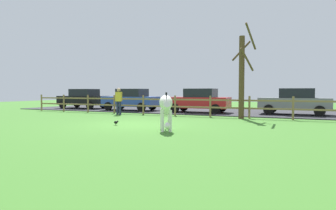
{
  "coord_description": "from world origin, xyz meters",
  "views": [
    {
      "loc": [
        6.79,
        -11.36,
        1.47
      ],
      "look_at": [
        1.31,
        0.58,
        0.85
      ],
      "focal_mm": 32.35,
      "sensor_mm": 36.0,
      "label": 1
    }
  ],
  "objects_px": {
    "bare_tree": "(242,74)",
    "crow_on_grass": "(116,122)",
    "parked_car_red": "(199,100)",
    "zebra": "(166,106)",
    "parked_car_blue": "(131,99)",
    "parked_car_grey": "(295,101)",
    "visitor_near_fence": "(119,100)",
    "parked_car_black": "(83,98)"
  },
  "relations": [
    {
      "from": "bare_tree",
      "to": "crow_on_grass",
      "type": "xyz_separation_m",
      "value": [
        -4.25,
        -5.39,
        -2.2
      ]
    },
    {
      "from": "crow_on_grass",
      "to": "parked_car_red",
      "type": "relative_size",
      "value": 0.05
    },
    {
      "from": "zebra",
      "to": "crow_on_grass",
      "type": "bearing_deg",
      "value": 164.97
    },
    {
      "from": "zebra",
      "to": "crow_on_grass",
      "type": "distance_m",
      "value": 2.89
    },
    {
      "from": "crow_on_grass",
      "to": "parked_car_blue",
      "type": "distance_m",
      "value": 9.14
    },
    {
      "from": "bare_tree",
      "to": "parked_car_grey",
      "type": "bearing_deg",
      "value": 53.85
    },
    {
      "from": "zebra",
      "to": "parked_car_grey",
      "type": "height_order",
      "value": "parked_car_grey"
    },
    {
      "from": "crow_on_grass",
      "to": "visitor_near_fence",
      "type": "xyz_separation_m",
      "value": [
        -3.11,
        4.84,
        0.78
      ]
    },
    {
      "from": "bare_tree",
      "to": "zebra",
      "type": "relative_size",
      "value": 2.77
    },
    {
      "from": "zebra",
      "to": "bare_tree",
      "type": "bearing_deg",
      "value": 75.63
    },
    {
      "from": "crow_on_grass",
      "to": "parked_car_black",
      "type": "xyz_separation_m",
      "value": [
        -9.08,
        8.65,
        0.72
      ]
    },
    {
      "from": "parked_car_grey",
      "to": "parked_car_black",
      "type": "bearing_deg",
      "value": -179.53
    },
    {
      "from": "parked_car_grey",
      "to": "parked_car_blue",
      "type": "bearing_deg",
      "value": -176.32
    },
    {
      "from": "parked_car_blue",
      "to": "bare_tree",
      "type": "bearing_deg",
      "value": -17.57
    },
    {
      "from": "bare_tree",
      "to": "parked_car_blue",
      "type": "height_order",
      "value": "bare_tree"
    },
    {
      "from": "parked_car_red",
      "to": "visitor_near_fence",
      "type": "relative_size",
      "value": 2.46
    },
    {
      "from": "zebra",
      "to": "parked_car_black",
      "type": "relative_size",
      "value": 0.44
    },
    {
      "from": "zebra",
      "to": "parked_car_grey",
      "type": "distance_m",
      "value": 10.33
    },
    {
      "from": "crow_on_grass",
      "to": "parked_car_grey",
      "type": "distance_m",
      "value": 11.09
    },
    {
      "from": "parked_car_blue",
      "to": "parked_car_red",
      "type": "relative_size",
      "value": 1.0
    },
    {
      "from": "zebra",
      "to": "parked_car_red",
      "type": "bearing_deg",
      "value": 101.11
    },
    {
      "from": "bare_tree",
      "to": "zebra",
      "type": "distance_m",
      "value": 6.46
    },
    {
      "from": "zebra",
      "to": "parked_car_black",
      "type": "xyz_separation_m",
      "value": [
        -11.77,
        9.37,
        -0.08
      ]
    },
    {
      "from": "bare_tree",
      "to": "parked_car_grey",
      "type": "relative_size",
      "value": 1.21
    },
    {
      "from": "visitor_near_fence",
      "to": "parked_car_blue",
      "type": "bearing_deg",
      "value": 109.12
    },
    {
      "from": "parked_car_grey",
      "to": "visitor_near_fence",
      "type": "relative_size",
      "value": 2.45
    },
    {
      "from": "parked_car_blue",
      "to": "parked_car_black",
      "type": "bearing_deg",
      "value": 173.24
    },
    {
      "from": "crow_on_grass",
      "to": "parked_car_black",
      "type": "relative_size",
      "value": 0.05
    },
    {
      "from": "parked_car_grey",
      "to": "zebra",
      "type": "bearing_deg",
      "value": -113.05
    },
    {
      "from": "crow_on_grass",
      "to": "parked_car_blue",
      "type": "bearing_deg",
      "value": 117.67
    },
    {
      "from": "parked_car_red",
      "to": "bare_tree",
      "type": "bearing_deg",
      "value": -39.86
    },
    {
      "from": "zebra",
      "to": "parked_car_red",
      "type": "relative_size",
      "value": 0.44
    },
    {
      "from": "parked_car_grey",
      "to": "crow_on_grass",
      "type": "bearing_deg",
      "value": -127.47
    },
    {
      "from": "parked_car_red",
      "to": "visitor_near_fence",
      "type": "xyz_separation_m",
      "value": [
        -4.06,
        -3.31,
        0.06
      ]
    },
    {
      "from": "parked_car_grey",
      "to": "parked_car_blue",
      "type": "xyz_separation_m",
      "value": [
        -10.96,
        -0.71,
        0.0
      ]
    },
    {
      "from": "bare_tree",
      "to": "parked_car_blue",
      "type": "relative_size",
      "value": 1.21
    },
    {
      "from": "parked_car_black",
      "to": "zebra",
      "type": "bearing_deg",
      "value": -38.53
    },
    {
      "from": "parked_car_red",
      "to": "visitor_near_fence",
      "type": "bearing_deg",
      "value": -140.81
    },
    {
      "from": "crow_on_grass",
      "to": "parked_car_grey",
      "type": "relative_size",
      "value": 0.05
    },
    {
      "from": "parked_car_black",
      "to": "parked_car_red",
      "type": "distance_m",
      "value": 10.04
    },
    {
      "from": "parked_car_red",
      "to": "zebra",
      "type": "bearing_deg",
      "value": -78.89
    },
    {
      "from": "parked_car_black",
      "to": "bare_tree",
      "type": "bearing_deg",
      "value": -13.75
    }
  ]
}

